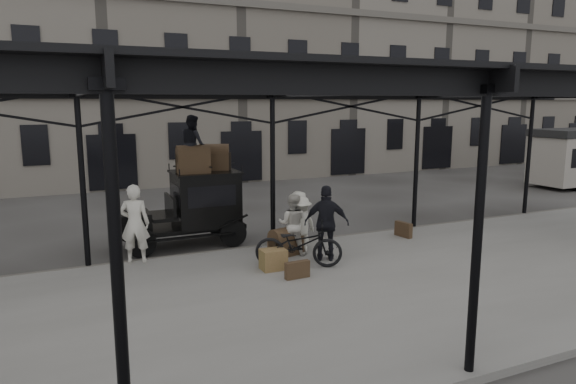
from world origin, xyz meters
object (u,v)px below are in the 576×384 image
object	(u,v)px
porter_left	(135,224)
steamer_trunk_platform	(286,243)
porter_official	(327,223)
bicycle	(299,244)
taxi	(195,205)
steamer_trunk_roof_near	(193,161)

from	to	relation	value
porter_left	steamer_trunk_platform	xyz separation A→B (m)	(3.74, -0.96, -0.70)
steamer_trunk_platform	porter_official	bearing A→B (deg)	-62.62
bicycle	steamer_trunk_platform	distance (m)	1.10
taxi	steamer_trunk_platform	world-z (taller)	taxi
porter_official	steamer_trunk_roof_near	size ratio (longest dim) A/B	2.15
taxi	steamer_trunk_platform	xyz separation A→B (m)	(1.80, -2.49, -0.75)
porter_left	porter_official	world-z (taller)	porter_left
porter_left	porter_official	xyz separation A→B (m)	(4.51, -1.81, -0.03)
porter_official	steamer_trunk_roof_near	distance (m)	4.31
porter_left	bicycle	world-z (taller)	porter_left
steamer_trunk_roof_near	porter_left	bearing A→B (deg)	-142.03
taxi	steamer_trunk_roof_near	world-z (taller)	steamer_trunk_roof_near
porter_official	bicycle	bearing A→B (deg)	42.31
taxi	porter_official	xyz separation A→B (m)	(2.57, -3.35, -0.08)
bicycle	steamer_trunk_platform	size ratio (longest dim) A/B	2.56
porter_left	steamer_trunk_roof_near	world-z (taller)	steamer_trunk_roof_near
bicycle	steamer_trunk_platform	xyz separation A→B (m)	(0.12, 1.06, -0.26)
taxi	steamer_trunk_platform	distance (m)	3.16
taxi	porter_left	xyz separation A→B (m)	(-1.93, -1.53, -0.05)
taxi	steamer_trunk_roof_near	bearing A→B (deg)	-108.07
porter_left	steamer_trunk_platform	bearing A→B (deg)	-177.61
porter_official	steamer_trunk_platform	world-z (taller)	porter_official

